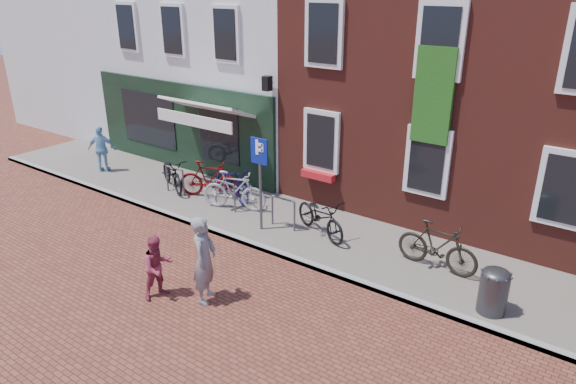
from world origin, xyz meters
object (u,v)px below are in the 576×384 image
Objects in this scene: boy at (158,267)px; bicycle_4 at (321,216)px; bicycle_2 at (232,182)px; bicycle_3 at (234,191)px; woman at (204,259)px; bicycle_0 at (172,173)px; bicycle_5 at (437,246)px; bicycle_1 at (209,179)px; litter_bin at (494,288)px; parking_sign at (260,168)px; cafe_person at (102,149)px.

boy is 4.30m from bicycle_4.
bicycle_3 is (0.55, -0.55, 0.05)m from bicycle_2.
bicycle_0 is (-4.94, 3.64, -0.32)m from woman.
bicycle_3 is at bearing 9.43° from woman.
bicycle_5 is (3.37, 3.73, -0.27)m from woman.
bicycle_5 is at bearing -114.46° from bicycle_1.
bicycle_4 is (-4.44, 0.86, -0.02)m from litter_bin.
bicycle_3 is (-1.39, 0.57, -1.10)m from parking_sign.
bicycle_1 is at bearing 58.75° from bicycle_3.
bicycle_1 is at bearing 136.38° from bicycle_2.
litter_bin is 4.52m from bicycle_4.
boy is 0.74× the size of bicycle_3.
woman is 4.31m from bicycle_3.
bicycle_3 is (5.62, 0.19, -0.21)m from cafe_person.
woman is at bearing -47.66° from boy.
boy reaches higher than bicycle_5.
woman is at bearing -71.81° from parking_sign.
bicycle_3 is (2.56, -0.06, 0.05)m from bicycle_0.
parking_sign reaches higher than cafe_person.
litter_bin is 0.54× the size of bicycle_5.
bicycle_1 reaches higher than bicycle_4.
bicycle_2 is (2.00, 0.48, 0.00)m from bicycle_0.
litter_bin is 0.74× the size of boy.
parking_sign is at bearing 177.83° from litter_bin.
cafe_person reaches higher than bicycle_5.
bicycle_0 is (-9.78, 0.85, -0.02)m from litter_bin.
bicycle_5 is (6.31, -0.40, 0.05)m from bicycle_2.
bicycle_5 is (-1.47, 0.93, 0.04)m from litter_bin.
bicycle_2 is at bearing 170.26° from litter_bin.
woman is at bearing -160.81° from bicycle_1.
parking_sign is at bearing 101.82° from bicycle_5.
bicycle_2 is at bearing 38.51° from boy.
parking_sign is 7.07m from cafe_person.
parking_sign is 1.58× the size of cafe_person.
litter_bin is 5.95m from parking_sign.
bicycle_3 is at bearing 34.78° from boy.
bicycle_4 is at bearing -116.19° from bicycle_1.
litter_bin is 7.26m from bicycle_3.
bicycle_5 reaches higher than bicycle_2.
woman reaches higher than bicycle_4.
bicycle_1 is at bearing 110.17° from bicycle_4.
cafe_person is 4.48m from bicycle_1.
bicycle_1 and bicycle_5 have the same top height.
bicycle_1 is at bearing 149.15° from cafe_person.
bicycle_2 is at bearing 104.52° from bicycle_4.
bicycle_0 is 5.34m from bicycle_4.
parking_sign is at bearing -131.75° from bicycle_3.
woman is 1.00× the size of bicycle_1.
parking_sign is 1.28× the size of bicycle_0.
parking_sign is (-5.83, 0.22, 1.14)m from litter_bin.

